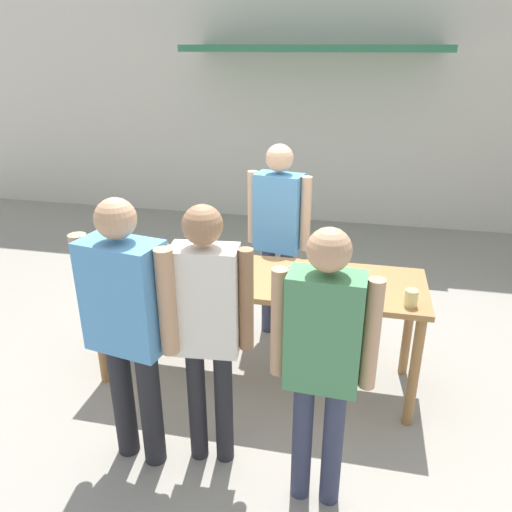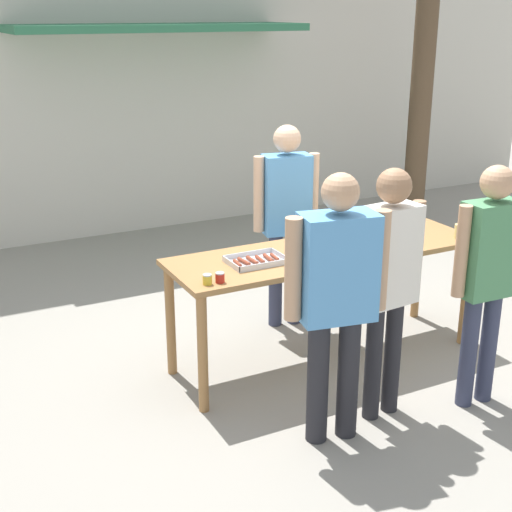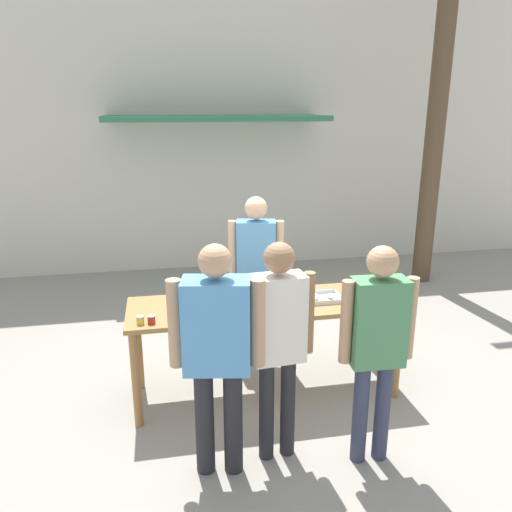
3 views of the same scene
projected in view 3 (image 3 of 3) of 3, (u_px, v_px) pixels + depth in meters
The scene contains 13 objects.
ground_plane at pixel (266, 391), 4.67m from camera, with size 24.00×24.00×0.00m, color gray.
building_facade_back at pixel (213, 127), 7.76m from camera, with size 12.00×1.11×4.50m.
serving_table at pixel (266, 314), 4.44m from camera, with size 2.42×0.73×0.90m.
food_tray_sausages at pixel (198, 307), 4.27m from camera, with size 0.40×0.28×0.04m.
food_tray_buns at pixel (313, 298), 4.46m from camera, with size 0.48×0.27×0.07m.
condiment_jar_mustard at pixel (140, 320), 3.97m from camera, with size 0.06×0.06×0.07m.
condiment_jar_ketchup at pixel (151, 320), 3.97m from camera, with size 0.06×0.06×0.07m.
beer_cup at pixel (391, 298), 4.36m from camera, with size 0.08×0.08×0.11m.
person_server_behind_table at pixel (256, 264), 5.03m from camera, with size 0.55×0.28×1.72m.
person_customer_holding_hotdog at pixel (217, 344), 3.38m from camera, with size 0.65×0.33×1.72m.
person_customer_with_cup at pixel (377, 337), 3.50m from camera, with size 0.55×0.22×1.67m.
person_customer_waiting_in_line at pixel (278, 333), 3.54m from camera, with size 0.54×0.24×1.69m.
utility_pole at pixel (440, 78), 6.86m from camera, with size 1.10×0.27×5.76m.
Camera 3 is at (-0.87, -4.01, 2.56)m, focal length 35.00 mm.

